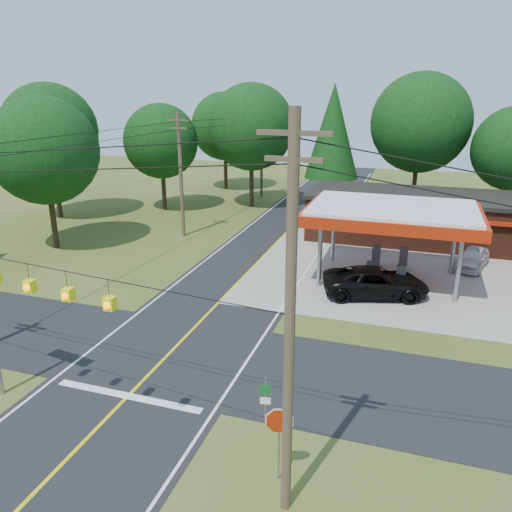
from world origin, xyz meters
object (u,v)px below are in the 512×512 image
(gas_canopy, at_px, (392,216))
(suv_car, at_px, (375,282))
(sedan_car, at_px, (473,258))
(octagonal_stop_sign, at_px, (279,427))

(gas_canopy, xyz_separation_m, suv_car, (-0.50, -3.00, -3.41))
(gas_canopy, bearing_deg, sedan_car, 36.42)
(suv_car, xyz_separation_m, sedan_car, (5.92, 7.00, -0.15))
(suv_car, distance_m, octagonal_stop_sign, 16.13)
(octagonal_stop_sign, bearing_deg, suv_car, 84.65)
(suv_car, bearing_deg, gas_canopy, -25.31)
(gas_canopy, relative_size, sedan_car, 2.57)
(gas_canopy, distance_m, sedan_car, 7.62)
(sedan_car, relative_size, octagonal_stop_sign, 1.55)
(gas_canopy, bearing_deg, octagonal_stop_sign, -96.00)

